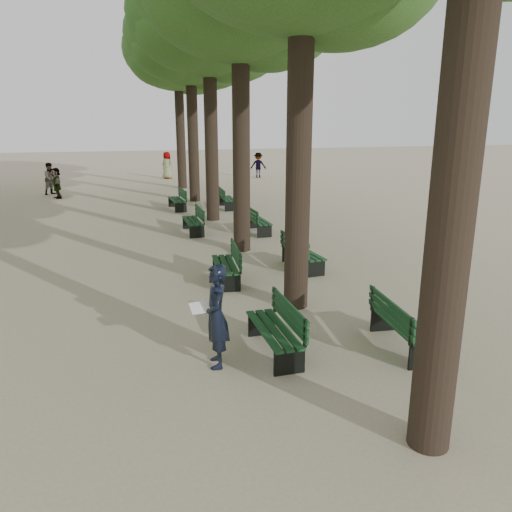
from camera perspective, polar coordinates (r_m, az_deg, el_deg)
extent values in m
plane|color=tan|center=(8.05, 1.50, -14.16)|extent=(120.00, 120.00, 0.00)
cylinder|color=#33261C|center=(5.88, 22.23, 12.12)|extent=(0.52, 0.52, 7.50)
cylinder|color=#33261C|center=(10.33, 4.98, 14.13)|extent=(0.52, 0.52, 7.50)
cylinder|color=#33261C|center=(15.12, -1.72, 14.58)|extent=(0.52, 0.52, 7.50)
cylinder|color=#33261C|center=(20.02, -5.17, 14.73)|extent=(0.52, 0.52, 7.50)
ellipsoid|color=#2A591E|center=(20.36, -5.47, 25.92)|extent=(6.00, 6.00, 4.50)
cylinder|color=#33261C|center=(24.95, -7.27, 14.80)|extent=(0.52, 0.52, 7.50)
ellipsoid|color=#2A591E|center=(25.23, -7.60, 23.81)|extent=(6.00, 6.00, 4.50)
cylinder|color=#33261C|center=(29.91, -8.67, 14.84)|extent=(0.52, 0.52, 7.50)
ellipsoid|color=#2A591E|center=(30.14, -9.00, 22.36)|extent=(6.00, 6.00, 4.50)
cube|color=black|center=(8.83, 1.98, -9.71)|extent=(0.55, 1.81, 0.45)
cube|color=black|center=(8.74, 1.99, -8.38)|extent=(0.57, 1.81, 0.04)
cube|color=black|center=(8.72, 3.77, -6.54)|extent=(0.07, 1.80, 0.40)
cube|color=black|center=(12.56, -3.54, -1.97)|extent=(0.68, 1.84, 0.45)
cube|color=black|center=(12.49, -3.56, -0.99)|extent=(0.70, 1.84, 0.04)
cube|color=black|center=(12.45, -2.30, 0.27)|extent=(0.20, 1.80, 0.40)
cube|color=black|center=(18.04, -7.26, 3.31)|extent=(0.56, 1.81, 0.45)
cube|color=black|center=(17.99, -7.28, 4.01)|extent=(0.58, 1.81, 0.04)
cube|color=black|center=(17.99, -6.43, 4.91)|extent=(0.08, 1.80, 0.40)
cube|color=black|center=(22.90, -9.03, 5.82)|extent=(0.67, 1.84, 0.45)
cube|color=black|center=(22.86, -9.06, 6.38)|extent=(0.69, 1.84, 0.04)
cube|color=black|center=(22.88, -8.39, 7.09)|extent=(0.19, 1.80, 0.40)
cube|color=black|center=(9.38, 16.47, -8.80)|extent=(0.67, 1.84, 0.45)
cube|color=black|center=(9.30, 16.57, -7.54)|extent=(0.69, 1.84, 0.04)
cube|color=black|center=(9.08, 15.11, -6.15)|extent=(0.20, 1.80, 0.40)
cube|color=black|center=(13.71, 5.41, -0.51)|extent=(0.69, 1.84, 0.45)
cube|color=black|center=(13.65, 5.44, 0.39)|extent=(0.71, 1.84, 0.04)
cube|color=black|center=(13.46, 4.40, 1.40)|extent=(0.21, 1.80, 0.40)
cube|color=black|center=(17.96, 0.29, 3.39)|extent=(0.56, 1.81, 0.45)
cube|color=black|center=(17.91, 0.29, 4.09)|extent=(0.58, 1.81, 0.04)
cube|color=black|center=(17.79, -0.58, 4.89)|extent=(0.09, 1.80, 0.40)
cube|color=black|center=(22.97, -3.21, 6.02)|extent=(0.59, 1.82, 0.45)
cube|color=black|center=(22.93, -3.22, 6.57)|extent=(0.61, 1.82, 0.04)
cube|color=black|center=(22.85, -3.93, 7.21)|extent=(0.11, 1.80, 0.40)
imported|color=black|center=(8.19, -4.56, -6.88)|extent=(0.41, 0.73, 1.74)
cube|color=white|center=(8.09, -6.34, -5.87)|extent=(0.37, 0.29, 0.12)
imported|color=#262628|center=(29.31, -22.40, 8.17)|extent=(0.83, 0.81, 1.70)
imported|color=#262628|center=(35.11, 0.26, 10.35)|extent=(1.16, 0.65, 1.71)
imported|color=#262628|center=(27.77, -21.85, 7.75)|extent=(0.80, 1.47, 1.57)
imported|color=#262628|center=(35.02, -10.13, 10.17)|extent=(0.89, 0.87, 1.81)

